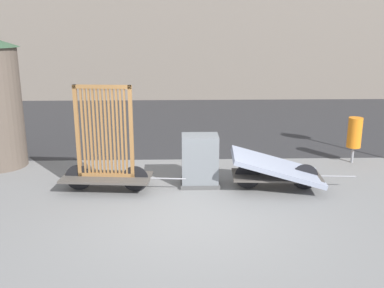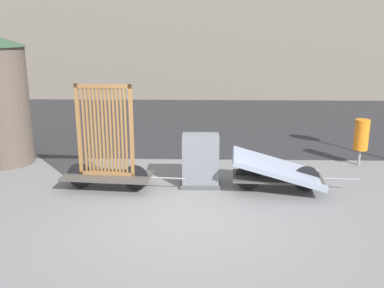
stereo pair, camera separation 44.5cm
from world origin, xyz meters
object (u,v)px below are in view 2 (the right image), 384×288
object	(u,v)px
bike_cart_with_mattress	(278,171)
utility_cabinet	(201,162)
trash_bin	(361,135)
bike_cart_with_bedframe	(107,155)
advertising_column	(2,100)

from	to	relation	value
bike_cart_with_mattress	utility_cabinet	world-z (taller)	utility_cabinet
bike_cart_with_mattress	trash_bin	size ratio (longest dim) A/B	2.29
bike_cart_with_bedframe	utility_cabinet	size ratio (longest dim) A/B	2.32
utility_cabinet	advertising_column	size ratio (longest dim) A/B	0.36
bike_cart_with_bedframe	bike_cart_with_mattress	distance (m)	3.42
trash_bin	utility_cabinet	bearing A→B (deg)	-159.22
bike_cart_with_bedframe	trash_bin	world-z (taller)	bike_cart_with_bedframe
bike_cart_with_bedframe	utility_cabinet	bearing A→B (deg)	13.00
bike_cart_with_bedframe	trash_bin	bearing A→B (deg)	21.82
bike_cart_with_bedframe	bike_cart_with_mattress	size ratio (longest dim) A/B	0.99
bike_cart_with_bedframe	bike_cart_with_mattress	xyz separation A→B (m)	(3.40, 0.00, -0.30)
bike_cart_with_bedframe	bike_cart_with_mattress	world-z (taller)	bike_cart_with_bedframe
bike_cart_with_bedframe	advertising_column	distance (m)	3.31
utility_cabinet	bike_cart_with_mattress	bearing A→B (deg)	-9.43
trash_bin	bike_cart_with_bedframe	bearing A→B (deg)	-163.38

